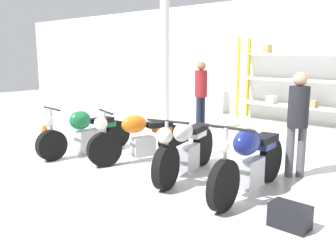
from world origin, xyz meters
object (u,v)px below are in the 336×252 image
(shelving_rack, at_px, (310,81))
(toolbox, at_px, (290,216))
(motorcycle_green, at_px, (85,133))
(person_near_rack, at_px, (201,89))
(motorcycle_orange, at_px, (139,138))
(motorcycle_white, at_px, (186,149))
(person_browsing, at_px, (298,116))
(motorcycle_blue, at_px, (250,160))
(traffic_cone, at_px, (45,132))

(shelving_rack, height_order, toolbox, shelving_rack)
(motorcycle_green, distance_m, toolbox, 4.45)
(shelving_rack, distance_m, person_near_rack, 3.05)
(shelving_rack, xyz_separation_m, motorcycle_green, (-2.02, -5.88, -0.81))
(motorcycle_orange, bearing_deg, motorcycle_green, -56.26)
(motorcycle_white, relative_size, person_near_rack, 1.14)
(motorcycle_white, relative_size, toolbox, 4.60)
(motorcycle_white, xyz_separation_m, person_browsing, (1.31, 1.18, 0.54))
(motorcycle_white, height_order, person_near_rack, person_near_rack)
(motorcycle_orange, xyz_separation_m, motorcycle_white, (1.18, -0.07, 0.02))
(motorcycle_white, xyz_separation_m, person_near_rack, (-2.18, 3.18, 0.60))
(shelving_rack, bearing_deg, toolbox, -68.84)
(motorcycle_blue, bearing_deg, motorcycle_white, -95.81)
(traffic_cone, bearing_deg, motorcycle_white, 7.09)
(motorcycle_green, height_order, motorcycle_orange, motorcycle_orange)
(motorcycle_white, bearing_deg, toolbox, 58.09)
(motorcycle_green, bearing_deg, motorcycle_blue, 98.03)
(motorcycle_green, height_order, person_browsing, person_browsing)
(person_near_rack, relative_size, traffic_cone, 3.23)
(motorcycle_green, height_order, person_near_rack, person_near_rack)
(toolbox, bearing_deg, shelving_rack, 111.16)
(person_browsing, relative_size, toolbox, 3.82)
(motorcycle_green, distance_m, person_near_rack, 3.52)
(person_browsing, bearing_deg, motorcycle_green, 71.40)
(person_browsing, distance_m, toolbox, 2.12)
(motorcycle_orange, distance_m, motorcycle_white, 1.18)
(motorcycle_white, bearing_deg, shelving_rack, 168.06)
(motorcycle_orange, distance_m, person_browsing, 2.78)
(motorcycle_orange, xyz_separation_m, motorcycle_blue, (2.36, -0.09, 0.06))
(person_near_rack, bearing_deg, motorcycle_blue, 135.57)
(person_browsing, distance_m, traffic_cone, 5.25)
(motorcycle_orange, height_order, traffic_cone, motorcycle_orange)
(shelving_rack, height_order, person_near_rack, shelving_rack)
(shelving_rack, height_order, motorcycle_orange, shelving_rack)
(person_browsing, bearing_deg, toolbox, 162.79)
(motorcycle_green, distance_m, motorcycle_white, 2.38)
(toolbox, xyz_separation_m, traffic_cone, (-5.69, 0.16, 0.14))
(motorcycle_orange, distance_m, motorcycle_blue, 2.36)
(shelving_rack, bearing_deg, motorcycle_orange, -98.57)
(motorcycle_blue, xyz_separation_m, traffic_cone, (-4.81, -0.43, -0.23))
(shelving_rack, relative_size, motorcycle_green, 2.14)
(motorcycle_blue, bearing_deg, person_near_rack, -138.48)
(toolbox, bearing_deg, motorcycle_orange, 168.17)
(motorcycle_white, distance_m, toolbox, 2.18)
(person_near_rack, distance_m, traffic_cone, 3.99)
(motorcycle_white, distance_m, traffic_cone, 3.66)
(motorcycle_blue, relative_size, traffic_cone, 3.87)
(motorcycle_orange, relative_size, motorcycle_blue, 0.92)
(motorcycle_blue, xyz_separation_m, person_near_rack, (-3.36, 3.20, 0.55))
(toolbox, bearing_deg, motorcycle_blue, 146.20)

